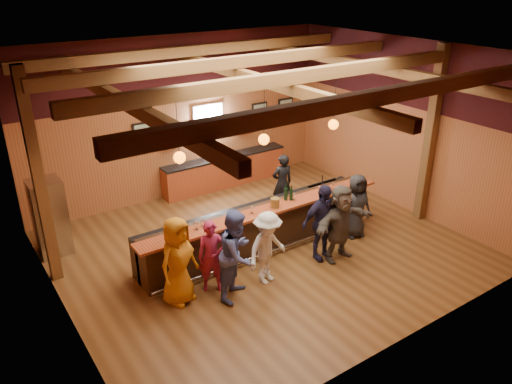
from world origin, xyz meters
TOP-DOWN VIEW (x-y plane):
  - room at (0.00, 0.06)m, footprint 9.04×9.00m
  - bar_counter at (0.02, 0.15)m, footprint 6.30×1.07m
  - back_bar_cabinet at (1.20, 3.72)m, footprint 4.00×0.52m
  - window at (0.80, 3.95)m, footprint 0.95×0.09m
  - framed_pictures at (1.67, 3.94)m, footprint 5.35×0.05m
  - wine_shelves at (0.80, 3.88)m, footprint 3.00×0.18m
  - pendant_lights at (0.00, 0.00)m, footprint 4.24×0.24m
  - stainless_fridge at (-4.10, 2.60)m, footprint 0.70×0.70m
  - customer_orange at (-2.52, -0.73)m, footprint 1.04×0.86m
  - customer_redvest at (-1.79, -0.75)m, footprint 0.67×0.58m
  - customer_denim at (-1.47, -1.21)m, footprint 1.16×1.11m
  - customer_white at (-0.71, -1.16)m, footprint 1.16×0.84m
  - customer_navy at (0.85, -1.07)m, footprint 1.08×0.51m
  - customer_brown at (1.17, -1.30)m, footprint 1.68×0.59m
  - customer_dark at (2.23, -0.73)m, footprint 0.87×0.65m
  - bartender at (1.58, 1.39)m, footprint 0.65×0.49m
  - ice_bucket at (0.18, -0.19)m, footprint 0.20×0.20m
  - bottle_a at (0.62, -0.02)m, footprint 0.08×0.08m
  - bottle_b at (0.72, -0.09)m, footprint 0.08×0.08m
  - glass_a at (-2.47, -0.18)m, footprint 0.09×0.09m
  - glass_b at (-1.79, -0.14)m, footprint 0.09×0.09m
  - glass_c at (-1.63, -0.09)m, footprint 0.09×0.09m
  - glass_d at (-0.86, -0.28)m, footprint 0.08×0.08m
  - glass_e at (-0.42, -0.15)m, footprint 0.08×0.08m
  - glass_f at (0.78, -0.13)m, footprint 0.08×0.08m
  - glass_g at (1.55, -0.14)m, footprint 0.08×0.08m
  - glass_h at (1.97, -0.17)m, footprint 0.08×0.08m

SIDE VIEW (x-z plane):
  - back_bar_cabinet at x=1.20m, z-range 0.00..0.95m
  - bar_counter at x=0.02m, z-range -0.03..1.08m
  - customer_redvest at x=-1.79m, z-range 0.00..1.54m
  - customer_dark at x=2.23m, z-range 0.00..1.61m
  - customer_white at x=-0.71m, z-range 0.00..1.61m
  - bartender at x=1.58m, z-range 0.00..1.62m
  - customer_brown at x=1.17m, z-range 0.00..1.79m
  - stainless_fridge at x=-4.10m, z-range 0.00..1.80m
  - customer_navy at x=0.85m, z-range 0.00..1.80m
  - customer_orange at x=-2.52m, z-range 0.00..1.82m
  - customer_denim at x=-1.47m, z-range 0.00..1.89m
  - ice_bucket at x=0.18m, z-range 1.11..1.33m
  - glass_h at x=1.97m, z-range 1.15..1.32m
  - glass_g at x=1.55m, z-range 1.15..1.32m
  - glass_f at x=0.78m, z-range 1.15..1.33m
  - glass_e at x=-0.42m, z-range 1.15..1.33m
  - glass_d at x=-0.86m, z-range 1.15..1.34m
  - glass_c at x=-1.63m, z-range 1.15..1.34m
  - bottle_b at x=0.72m, z-range 1.07..1.43m
  - glass_a at x=-2.47m, z-range 1.15..1.35m
  - glass_b at x=-1.79m, z-range 1.15..1.35m
  - bottle_a at x=0.62m, z-range 1.07..1.46m
  - wine_shelves at x=0.80m, z-range 1.47..1.77m
  - window at x=0.80m, z-range 1.57..2.52m
  - framed_pictures at x=1.67m, z-range 1.88..2.33m
  - pendant_lights at x=0.00m, z-range 2.02..3.39m
  - room at x=0.00m, z-range 0.95..5.47m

